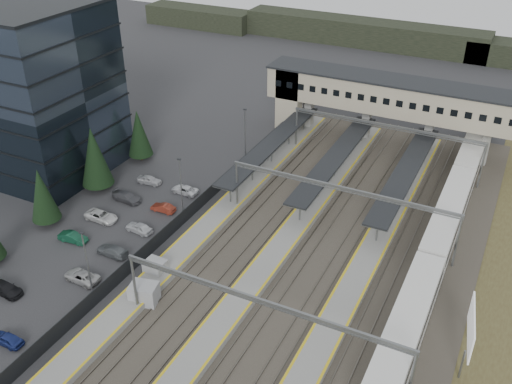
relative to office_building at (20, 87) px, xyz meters
The scene contains 15 objects.
ground 39.86m from the office_building, 18.43° to the right, with size 220.00×220.00×0.00m, color #2B2B2D.
office_building is the anchor object (origin of this frame).
conifer_row 22.40m from the office_building, 48.57° to the right, with size 4.42×49.82×9.50m.
car_park 31.08m from the office_building, 39.01° to the right, with size 10.46×44.53×1.27m.
lampposts 31.00m from the office_building, 21.00° to the right, with size 0.50×53.25×8.07m.
fence 32.32m from the office_building, 13.35° to the right, with size 0.08×90.00×2.00m.
relay_cabin_near 40.27m from the office_building, 28.80° to the right, with size 3.28×2.71×2.39m.
relay_cabin_far 37.25m from the office_building, 24.06° to the right, with size 2.34×1.97×2.09m.
rail_corridor 47.39m from the office_building, ahead, with size 34.00×90.00×0.92m.
canopies 46.29m from the office_building, 19.23° to the left, with size 23.10×30.00×3.28m.
footbridge 53.18m from the office_building, 34.47° to the left, with size 40.40×6.40×11.20m.
gantries 49.23m from the office_building, 10.62° to the right, with size 28.40×62.28×7.17m.
train 61.38m from the office_building, ahead, with size 3.13×65.39×3.94m.
billboard 67.01m from the office_building, 10.03° to the right, with size 1.09×6.37×5.53m.
treeline_far 100.53m from the office_building, 53.31° to the left, with size 170.00×19.00×7.00m.
Camera 1 is at (28.88, -42.55, 41.05)m, focal length 40.00 mm.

